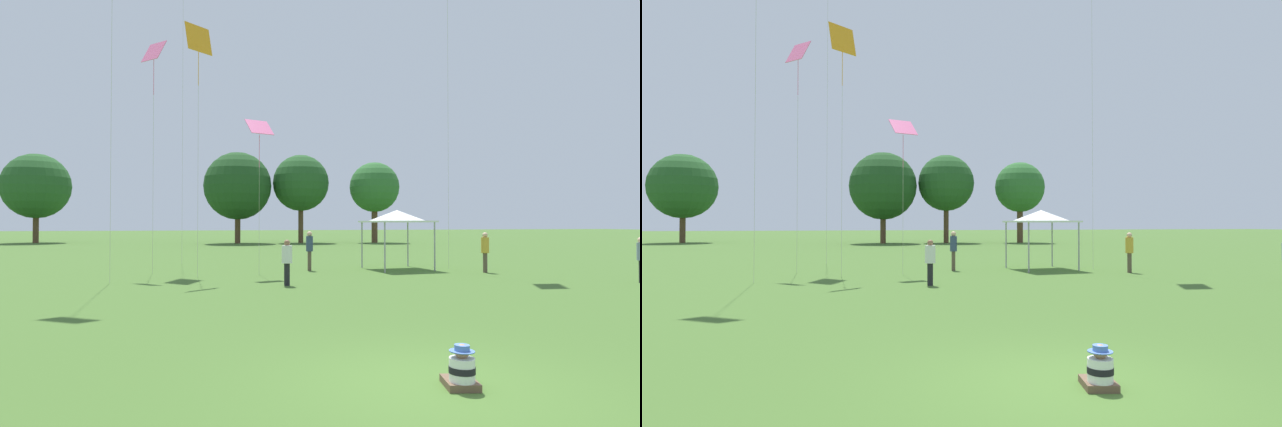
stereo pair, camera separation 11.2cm
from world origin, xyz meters
TOP-DOWN VIEW (x-y plane):
  - ground_plane at (0.00, 0.00)m, footprint 300.00×300.00m
  - seated_toddler at (0.36, -0.26)m, footprint 0.54×0.61m
  - person_standing_0 at (0.19, 11.08)m, footprint 0.51×0.51m
  - person_standing_1 at (9.63, 13.40)m, footprint 0.44×0.44m
  - person_standing_2 at (2.27, 16.29)m, footprint 0.45×0.45m
  - canopy_tent at (6.48, 15.88)m, footprint 3.02×3.02m
  - kite_1 at (-4.70, 16.83)m, footprint 1.13×1.15m
  - kite_2 at (-2.81, 14.85)m, footprint 1.14×0.94m
  - kite_5 at (-0.25, 15.09)m, footprint 1.23×1.06m
  - distant_tree_0 at (17.23, 46.90)m, footprint 5.66×5.66m
  - distant_tree_1 at (9.00, 48.43)m, footprint 6.31×6.31m
  - distant_tree_2 at (-19.72, 55.73)m, footprint 7.25×7.25m
  - distant_tree_3 at (1.98, 48.52)m, footprint 7.36×7.36m

SIDE VIEW (x-z plane):
  - ground_plane at x=0.00m, z-range 0.00..0.00m
  - seated_toddler at x=0.36m, z-range -0.06..0.54m
  - person_standing_0 at x=0.19m, z-range 0.15..1.76m
  - person_standing_1 at x=9.63m, z-range 0.18..1.97m
  - person_standing_2 at x=2.27m, z-range 0.20..2.02m
  - canopy_tent at x=6.48m, z-range 1.10..3.93m
  - kite_5 at x=-0.25m, z-range 2.86..9.56m
  - distant_tree_3 at x=1.98m, z-range 1.28..11.23m
  - distant_tree_0 at x=17.23m, z-range 1.69..10.82m
  - distant_tree_2 at x=-19.72m, z-range 1.35..11.35m
  - distant_tree_1 at x=9.00m, z-range 1.76..11.65m
  - kite_1 at x=-4.70m, z-range 4.40..14.69m
  - kite_2 at x=-2.81m, z-range 4.41..14.84m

